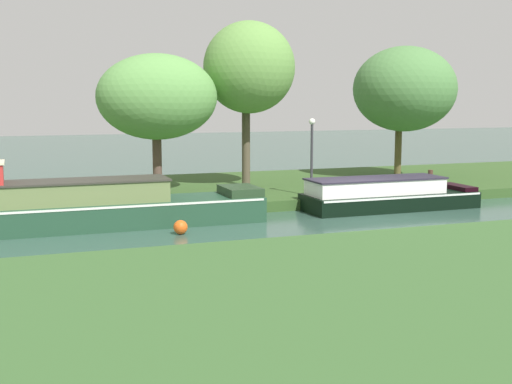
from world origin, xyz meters
The scene contains 10 objects.
ground_plane centered at (0.00, 0.00, 0.00)m, with size 120.00×120.00×0.00m, color #325245.
riverbank_far centered at (0.00, 7.00, 0.20)m, with size 72.00×10.00×0.40m, color #335223.
black_barge centered at (1.47, 1.20, 0.53)m, with size 6.71×2.13×1.21m.
forest_narrowboat centered at (-9.48, 1.20, 0.71)m, with size 10.83×2.12×2.24m.
willow_tree_left centered at (-6.29, 5.53, 4.20)m, with size 4.77×3.42×5.50m.
willow_tree_centre centered at (-2.23, 6.25, 5.42)m, with size 3.87×3.74×6.97m.
willow_tree_right centered at (5.83, 6.98, 4.59)m, with size 4.92×4.68×6.21m.
lamp_post centered at (-0.87, 2.87, 2.28)m, with size 0.24×0.24×3.00m.
mooring_post_near centered at (4.18, 2.31, 0.84)m, with size 0.19×0.19×0.88m, color #492F24.
channel_buoy centered at (-6.97, -0.80, 0.22)m, with size 0.44×0.44×0.44m, color #E55919.
Camera 1 is at (-11.71, -20.53, 4.12)m, focal length 46.83 mm.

